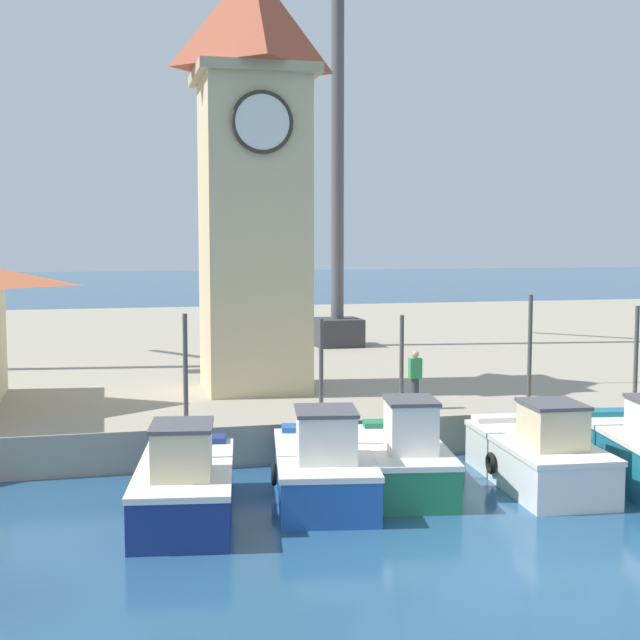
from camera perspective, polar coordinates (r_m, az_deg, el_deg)
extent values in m
plane|color=navy|center=(16.23, 13.56, -15.61)|extent=(300.00, 300.00, 0.00)
cube|color=#9E937F|center=(42.69, -3.98, -1.81)|extent=(120.00, 40.00, 1.06)
cube|color=navy|center=(18.96, -8.61, -10.90)|extent=(2.55, 4.91, 0.97)
cube|color=navy|center=(20.83, -8.28, -7.70)|extent=(1.67, 0.83, 0.24)
cube|color=silver|center=(18.82, -8.63, -9.33)|extent=(2.62, 4.98, 0.12)
cube|color=beige|center=(17.89, -8.82, -8.31)|extent=(1.32, 1.56, 0.96)
cube|color=#4C4C51|center=(17.78, -8.85, -6.68)|extent=(1.41, 1.65, 0.08)
cylinder|color=#4C4742|center=(19.06, -8.59, -4.22)|extent=(0.10, 0.10, 3.08)
torus|color=black|center=(19.27, -11.65, -10.68)|extent=(0.20, 0.53, 0.52)
cube|color=#2356A8|center=(20.09, 0.20, -9.96)|extent=(2.75, 4.90, 0.95)
cube|color=#2356A8|center=(21.95, -0.21, -7.05)|extent=(1.79, 0.87, 0.24)
cube|color=silver|center=(19.96, 0.20, -8.50)|extent=(2.81, 4.97, 0.12)
cube|color=silver|center=(19.04, 0.39, -7.44)|extent=(1.42, 1.57, 1.00)
cube|color=#4C4C51|center=(18.93, 0.39, -5.84)|extent=(1.51, 1.66, 0.08)
cylinder|color=#4C4742|center=(20.23, 0.08, -3.98)|extent=(0.10, 0.10, 2.88)
torus|color=black|center=(20.26, -2.97, -9.83)|extent=(0.20, 0.53, 0.52)
cube|color=#237A4C|center=(20.91, 5.44, -9.39)|extent=(2.38, 4.51, 0.93)
cube|color=#237A4C|center=(22.60, 4.64, -6.75)|extent=(1.53, 0.83, 0.24)
cube|color=silver|center=(20.79, 5.45, -8.01)|extent=(2.45, 4.58, 0.12)
cube|color=silver|center=(19.94, 5.83, -6.80)|extent=(1.22, 1.44, 1.10)
cube|color=#4C4C51|center=(19.82, 5.84, -5.14)|extent=(1.31, 1.53, 0.08)
cylinder|color=#4C4742|center=(21.02, 5.24, -3.65)|extent=(0.10, 0.10, 2.92)
torus|color=black|center=(20.99, 2.78, -9.32)|extent=(0.20, 0.53, 0.52)
cube|color=silver|center=(21.66, 13.72, -8.93)|extent=(2.29, 4.80, 0.99)
cube|color=silver|center=(23.41, 11.78, -6.29)|extent=(1.69, 0.73, 0.24)
cube|color=silver|center=(21.54, 13.75, -7.53)|extent=(2.36, 4.86, 0.12)
cube|color=beige|center=(20.70, 14.66, -6.59)|extent=(1.27, 1.48, 0.92)
cube|color=#4C4C51|center=(20.60, 14.70, -5.22)|extent=(1.35, 1.57, 0.08)
cylinder|color=#4C4742|center=(21.76, 13.26, -2.79)|extent=(0.10, 0.10, 3.32)
torus|color=black|center=(21.50, 10.87, -8.98)|extent=(0.16, 0.53, 0.52)
cube|color=#196B7F|center=(24.10, 18.13, -5.76)|extent=(1.59, 0.84, 0.24)
cylinder|color=#4C4742|center=(22.61, 19.55, -2.81)|extent=(0.10, 0.10, 2.90)
torus|color=black|center=(22.33, 17.42, -8.40)|extent=(0.20, 0.53, 0.52)
cube|color=beige|center=(27.50, -4.25, 5.30)|extent=(3.07, 3.07, 9.45)
cube|color=tan|center=(27.94, -4.32, 15.35)|extent=(3.57, 3.57, 0.30)
pyramid|color=#A3472D|center=(28.30, -4.35, 18.79)|extent=(3.57, 3.57, 3.15)
cylinder|color=white|center=(26.14, -3.72, 12.52)|extent=(1.69, 0.12, 1.69)
torus|color=#332D23|center=(26.10, -3.71, 12.54)|extent=(1.81, 0.12, 1.81)
cube|color=#353539|center=(39.07, 1.11, -0.78)|extent=(2.00, 2.00, 1.20)
cylinder|color=#4C4C51|center=(39.24, 1.13, 13.21)|extent=(0.56, 0.56, 17.88)
cylinder|color=#33333D|center=(24.73, 6.10, -4.71)|extent=(0.22, 0.22, 0.85)
cube|color=#338C4C|center=(24.62, 6.11, -3.10)|extent=(0.34, 0.22, 0.56)
sphere|color=tan|center=(24.57, 6.12, -2.20)|extent=(0.20, 0.20, 0.20)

